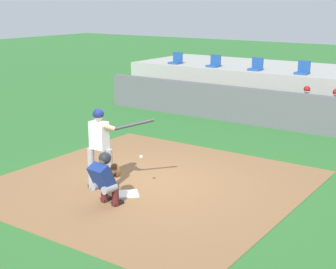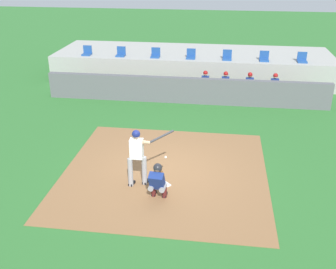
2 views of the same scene
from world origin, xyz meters
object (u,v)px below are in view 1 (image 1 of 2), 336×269
(home_plate, at_px, (128,194))
(dugout_player_0, at_px, (305,105))
(stadium_seat_1, at_px, (214,63))
(catcher_crouched, at_px, (106,177))
(stadium_seat_2, at_px, (256,67))
(dugout_player_1, at_px, (334,109))
(stadium_seat_3, at_px, (303,70))
(batter_at_plate, at_px, (101,144))
(stadium_seat_0, at_px, (176,60))

(home_plate, bearing_deg, dugout_player_0, 83.93)
(dugout_player_0, bearing_deg, stadium_seat_1, 156.05)
(dugout_player_0, bearing_deg, catcher_crouched, -95.51)
(catcher_crouched, relative_size, stadium_seat_2, 3.02)
(home_plate, relative_size, dugout_player_1, 0.34)
(dugout_player_0, distance_m, stadium_seat_1, 5.09)
(dugout_player_0, height_order, stadium_seat_3, stadium_seat_3)
(batter_at_plate, height_order, stadium_seat_0, stadium_seat_0)
(dugout_player_1, relative_size, stadium_seat_0, 2.71)
(batter_at_plate, xyz_separation_m, stadium_seat_1, (-3.04, 10.24, 0.50))
(home_plate, distance_m, batter_at_plate, 1.22)
(home_plate, distance_m, catcher_crouched, 0.91)
(dugout_player_0, bearing_deg, stadium_seat_2, 143.23)
(stadium_seat_2, bearing_deg, dugout_player_0, -36.77)
(stadium_seat_0, distance_m, stadium_seat_3, 5.57)
(stadium_seat_1, bearing_deg, home_plate, -69.95)
(catcher_crouched, distance_m, stadium_seat_0, 12.26)
(catcher_crouched, relative_size, dugout_player_0, 1.11)
(home_plate, relative_size, batter_at_plate, 0.24)
(dugout_player_1, bearing_deg, stadium_seat_1, 159.82)
(stadium_seat_1, bearing_deg, dugout_player_0, -23.95)
(stadium_seat_2, bearing_deg, catcher_crouched, -80.25)
(stadium_seat_2, bearing_deg, stadium_seat_0, 180.00)
(dugout_player_1, height_order, stadium_seat_2, stadium_seat_2)
(dugout_player_0, distance_m, stadium_seat_2, 3.51)
(catcher_crouched, xyz_separation_m, stadium_seat_3, (-0.01, 10.88, 0.93))
(dugout_player_0, relative_size, dugout_player_1, 1.00)
(home_plate, distance_m, stadium_seat_1, 10.94)
(dugout_player_0, xyz_separation_m, stadium_seat_2, (-2.72, 2.03, 0.86))
(dugout_player_1, bearing_deg, batter_at_plate, -106.92)
(home_plate, xyz_separation_m, dugout_player_0, (0.87, 8.14, 0.65))
(batter_at_plate, bearing_deg, stadium_seat_1, 106.55)
(dugout_player_0, height_order, dugout_player_1, same)
(catcher_crouched, distance_m, dugout_player_0, 8.88)
(stadium_seat_0, bearing_deg, batter_at_plate, -64.43)
(stadium_seat_0, relative_size, stadium_seat_1, 1.00)
(batter_at_plate, bearing_deg, stadium_seat_0, 115.57)
(home_plate, bearing_deg, catcher_crouched, -88.98)
(home_plate, xyz_separation_m, dugout_player_1, (1.82, 8.14, 0.65))
(catcher_crouched, distance_m, stadium_seat_1, 11.53)
(home_plate, distance_m, stadium_seat_3, 10.29)
(batter_at_plate, distance_m, dugout_player_1, 8.58)
(batter_at_plate, relative_size, stadium_seat_0, 3.76)
(catcher_crouched, relative_size, stadium_seat_0, 3.02)
(stadium_seat_0, bearing_deg, stadium_seat_3, 0.00)
(dugout_player_0, bearing_deg, dugout_player_1, 0.00)
(stadium_seat_1, xyz_separation_m, stadium_seat_2, (1.86, 0.00, 0.00))
(stadium_seat_3, bearing_deg, stadium_seat_0, 180.00)
(stadium_seat_2, bearing_deg, stadium_seat_3, 0.00)
(home_plate, height_order, stadium_seat_0, stadium_seat_0)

